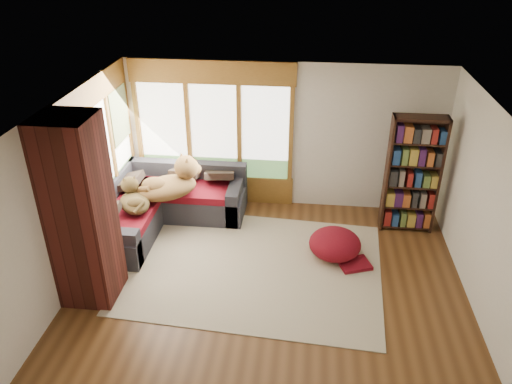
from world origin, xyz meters
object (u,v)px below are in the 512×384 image
(brick_chimney, at_px, (81,213))
(bookshelf, at_px, (412,175))
(pouf, at_px, (335,243))
(area_rug, at_px, (255,266))
(sectional_sofa, at_px, (165,203))
(dog_tan, at_px, (172,181))
(dog_brindle, at_px, (133,198))

(brick_chimney, xyz_separation_m, bookshelf, (4.54, 2.21, -0.31))
(bookshelf, height_order, pouf, bookshelf)
(area_rug, bearing_deg, pouf, 19.57)
(brick_chimney, height_order, area_rug, brick_chimney)
(brick_chimney, relative_size, bookshelf, 1.31)
(sectional_sofa, distance_m, dog_tan, 0.59)
(pouf, height_order, dog_tan, dog_tan)
(pouf, relative_size, dog_brindle, 0.98)
(dog_tan, bearing_deg, brick_chimney, -145.59)
(area_rug, xyz_separation_m, dog_tan, (-1.49, 1.04, 0.82))
(brick_chimney, bearing_deg, sectional_sofa, 77.71)
(bookshelf, xyz_separation_m, pouf, (-1.20, -0.95, -0.76))
(dog_tan, height_order, dog_brindle, dog_tan)
(dog_tan, xyz_separation_m, dog_brindle, (-0.51, -0.46, -0.09))
(bookshelf, distance_m, dog_tan, 3.90)
(sectional_sofa, xyz_separation_m, pouf, (2.89, -0.79, -0.07))
(brick_chimney, distance_m, dog_tan, 2.05)
(area_rug, bearing_deg, brick_chimney, -158.65)
(area_rug, distance_m, dog_brindle, 2.20)
(sectional_sofa, height_order, dog_brindle, dog_brindle)
(area_rug, relative_size, pouf, 4.66)
(bookshelf, relative_size, pouf, 2.48)
(area_rug, height_order, dog_brindle, dog_brindle)
(area_rug, bearing_deg, bookshelf, 29.86)
(sectional_sofa, relative_size, bookshelf, 1.11)
(bookshelf, bearing_deg, dog_brindle, -169.80)
(bookshelf, bearing_deg, dog_tan, -175.10)
(brick_chimney, bearing_deg, bookshelf, 25.99)
(area_rug, relative_size, dog_tan, 3.16)
(brick_chimney, height_order, dog_tan, brick_chimney)
(brick_chimney, distance_m, dog_brindle, 1.54)
(bookshelf, relative_size, dog_tan, 1.68)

